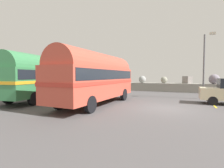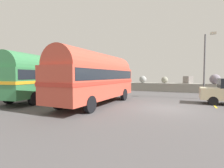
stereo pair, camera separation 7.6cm
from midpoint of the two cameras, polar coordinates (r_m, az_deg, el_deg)
The scene contains 5 objects.
ground at distance 11.12m, azimuth 17.63°, elevation -7.98°, with size 32.00×26.00×0.02m.
breakwater at distance 22.72m, azimuth 21.20°, elevation -0.76°, with size 31.36×1.83×2.37m.
vintage_coach at distance 11.92m, azimuth -5.52°, elevation 2.74°, with size 2.57×8.62×3.70m.
second_coach at distance 15.33m, azimuth -22.27°, elevation 2.57°, with size 3.65×8.84×3.70m.
lamp_post at distance 16.52m, azimuth 29.31°, elevation 6.49°, with size 0.80×0.80×5.65m.
Camera 1 is at (1.15, -10.87, 2.08)m, focal length 26.52 mm.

